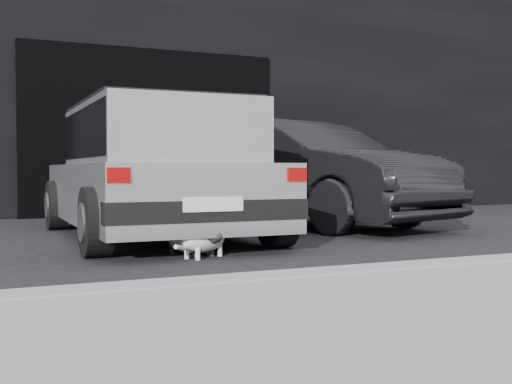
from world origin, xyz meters
name	(u,v)px	position (x,y,z in m)	size (l,w,h in m)	color
ground	(159,245)	(0.00, 0.00, 0.00)	(80.00, 80.00, 0.00)	black
building_facade	(123,73)	(1.00, 6.00, 2.50)	(34.00, 4.00, 5.00)	black
garage_opening	(152,132)	(1.00, 3.99, 1.30)	(4.00, 0.10, 2.60)	black
curb	(422,272)	(1.00, -2.60, 0.06)	(18.00, 0.25, 0.12)	gray
silver_hatchback	(154,165)	(0.13, 0.64, 0.76)	(1.90, 3.80, 1.40)	#B9BBBE
second_car	(300,173)	(2.25, 1.40, 0.68)	(1.43, 4.11, 1.36)	black
cat_siamese	(195,239)	(0.09, -0.82, 0.14)	(0.45, 0.84, 0.30)	beige
cat_white	(206,238)	(0.13, -0.96, 0.16)	(0.61, 0.45, 0.33)	silver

